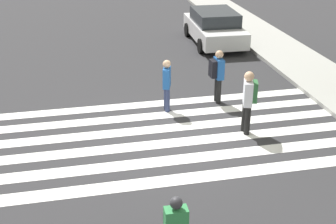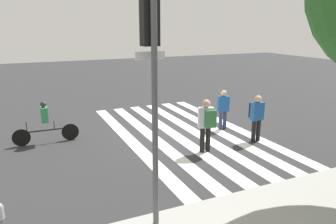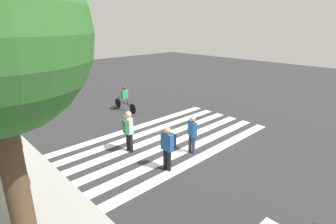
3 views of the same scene
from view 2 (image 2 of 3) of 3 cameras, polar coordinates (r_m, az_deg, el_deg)
ground_plane at (r=13.20m, az=3.01°, el=-3.76°), size 60.00×60.00×0.00m
sidewalk_curb at (r=8.62m, az=23.26°, el=-15.23°), size 36.00×2.50×0.14m
crosswalk_stripes at (r=13.20m, az=3.01°, el=-3.74°), size 4.99×10.00×0.01m
traffic_light at (r=6.27m, az=-2.81°, el=7.45°), size 0.60×0.50×4.88m
parking_meter at (r=6.63m, az=-27.14°, el=-16.42°), size 0.15×0.15×1.28m
pedestrian_adult_tall_backpack at (r=11.07m, az=6.75°, el=-1.72°), size 0.55×0.52×1.84m
pedestrian_adult_yellow_jacket at (r=12.50m, az=15.14°, el=-0.43°), size 0.49×0.42×1.75m
pedestrian_child_with_backpack at (r=13.67m, az=9.59°, el=0.79°), size 0.50×0.34×1.66m
cyclist_mid_street at (r=12.72m, az=-20.64°, el=-1.39°), size 2.33×0.41×1.59m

